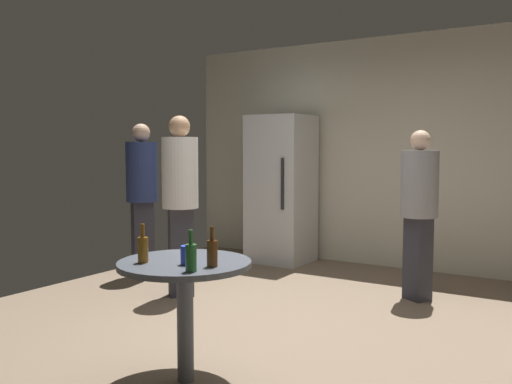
% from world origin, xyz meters
% --- Properties ---
extents(ground_plane, '(5.20, 5.20, 0.10)m').
position_xyz_m(ground_plane, '(0.00, 0.00, -0.05)').
color(ground_plane, '#7A6651').
extents(wall_back, '(5.32, 0.06, 2.70)m').
position_xyz_m(wall_back, '(0.00, 2.63, 1.35)').
color(wall_back, beige).
rests_on(wall_back, ground_plane).
extents(refrigerator, '(0.70, 0.68, 1.80)m').
position_xyz_m(refrigerator, '(-1.21, 2.20, 0.90)').
color(refrigerator, silver).
rests_on(refrigerator, ground_plane).
extents(foreground_table, '(0.80, 0.80, 0.73)m').
position_xyz_m(foreground_table, '(0.07, -1.21, 0.63)').
color(foreground_table, '#4C515B').
rests_on(foreground_table, ground_plane).
extents(beer_bottle_amber, '(0.06, 0.06, 0.23)m').
position_xyz_m(beer_bottle_amber, '(-0.11, -1.37, 0.82)').
color(beer_bottle_amber, '#8C5919').
rests_on(beer_bottle_amber, foreground_table).
extents(beer_bottle_brown, '(0.06, 0.06, 0.23)m').
position_xyz_m(beer_bottle_brown, '(0.31, -1.25, 0.82)').
color(beer_bottle_brown, '#593314').
rests_on(beer_bottle_brown, foreground_table).
extents(beer_bottle_green, '(0.06, 0.06, 0.23)m').
position_xyz_m(beer_bottle_green, '(0.28, -1.41, 0.82)').
color(beer_bottle_green, '#26662D').
rests_on(beer_bottle_green, foreground_table).
extents(plastic_cup_blue, '(0.08, 0.08, 0.11)m').
position_xyz_m(plastic_cup_blue, '(0.15, -1.28, 0.79)').
color(plastic_cup_blue, blue).
rests_on(plastic_cup_blue, foreground_table).
extents(person_in_gray_shirt, '(0.47, 0.47, 1.57)m').
position_xyz_m(person_in_gray_shirt, '(0.74, 1.35, 0.91)').
color(person_in_gray_shirt, '#2D2D38').
rests_on(person_in_gray_shirt, ground_plane).
extents(person_in_navy_shirt, '(0.47, 0.47, 1.67)m').
position_xyz_m(person_in_navy_shirt, '(-2.10, 0.71, 0.98)').
color(person_in_navy_shirt, '#2D2D38').
rests_on(person_in_navy_shirt, ground_plane).
extents(person_in_white_shirt, '(0.48, 0.48, 1.71)m').
position_xyz_m(person_in_white_shirt, '(-1.21, 0.28, 1.00)').
color(person_in_white_shirt, '#2D2D38').
rests_on(person_in_white_shirt, ground_plane).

